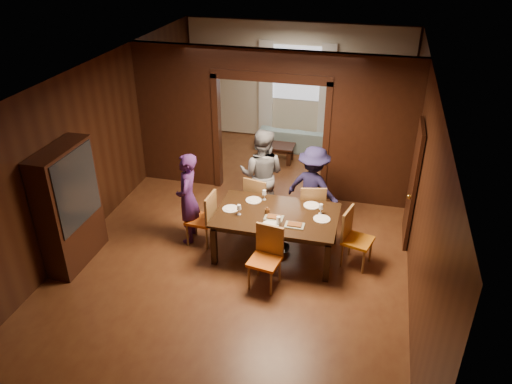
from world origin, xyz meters
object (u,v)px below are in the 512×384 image
(sofa, at_px, (296,138))
(chair_left, at_px, (200,218))
(chair_right, at_px, (358,239))
(chair_near, at_px, (265,259))
(person_grey, at_px, (262,175))
(dining_table, at_px, (276,234))
(person_navy, at_px, (313,188))
(chair_far_l, at_px, (260,199))
(hutch, at_px, (69,207))
(coffee_table, at_px, (277,153))
(chair_far_r, at_px, (311,207))
(person_purple, at_px, (188,198))

(sofa, distance_m, chair_left, 4.47)
(chair_right, distance_m, chair_near, 1.59)
(person_grey, distance_m, chair_near, 2.07)
(dining_table, bearing_deg, person_navy, 65.97)
(chair_right, bearing_deg, chair_near, 139.42)
(chair_far_l, xyz_separation_m, hutch, (-2.63, -1.84, 0.52))
(chair_near, bearing_deg, coffee_table, 109.08)
(chair_far_r, bearing_deg, sofa, -88.53)
(chair_far_l, bearing_deg, chair_right, 168.18)
(person_grey, bearing_deg, person_purple, 45.04)
(chair_far_r, bearing_deg, hutch, 13.81)
(sofa, height_order, chair_far_l, chair_far_l)
(person_navy, height_order, hutch, hutch)
(chair_left, distance_m, chair_far_r, 1.96)
(sofa, distance_m, hutch, 6.02)
(dining_table, distance_m, hutch, 3.33)
(person_purple, height_order, dining_table, person_purple)
(chair_near, bearing_deg, chair_far_r, 84.47)
(coffee_table, bearing_deg, dining_table, -78.04)
(chair_right, height_order, chair_near, same)
(chair_far_r, bearing_deg, dining_table, 48.18)
(dining_table, bearing_deg, hutch, -162.72)
(sofa, bearing_deg, person_grey, 90.28)
(person_grey, relative_size, chair_far_l, 1.80)
(dining_table, distance_m, chair_left, 1.33)
(chair_left, bearing_deg, chair_far_l, 140.18)
(hutch, bearing_deg, chair_right, 12.53)
(chair_left, distance_m, chair_right, 2.65)
(chair_left, bearing_deg, coffee_table, 174.77)
(chair_far_r, bearing_deg, person_purple, 7.92)
(chair_left, xyz_separation_m, chair_far_r, (1.78, 0.82, 0.00))
(dining_table, relative_size, chair_far_l, 2.04)
(person_grey, distance_m, sofa, 3.34)
(sofa, relative_size, chair_near, 1.94)
(hutch, bearing_deg, coffee_table, 62.43)
(person_navy, height_order, chair_far_l, person_navy)
(chair_far_r, relative_size, hutch, 0.48)
(hutch, bearing_deg, person_purple, 33.40)
(coffee_table, bearing_deg, chair_near, -80.25)
(chair_far_l, bearing_deg, person_grey, -71.95)
(chair_right, bearing_deg, hutch, 117.95)
(dining_table, height_order, chair_far_r, chair_far_r)
(dining_table, height_order, chair_left, chair_left)
(hutch, bearing_deg, person_grey, 38.39)
(person_grey, xyz_separation_m, hutch, (-2.61, -2.07, 0.12))
(coffee_table, distance_m, chair_far_r, 3.01)
(chair_left, height_order, chair_far_r, same)
(person_purple, distance_m, coffee_table, 3.64)
(chair_far_l, distance_m, chair_far_r, 0.95)
(person_purple, xyz_separation_m, chair_right, (2.88, -0.05, -0.32))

